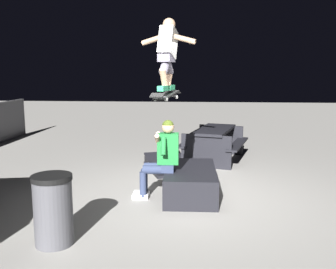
# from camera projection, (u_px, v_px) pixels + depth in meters

# --- Properties ---
(ground_plane) EXTENTS (40.00, 40.00, 0.00)m
(ground_plane) POSITION_uv_depth(u_px,v_px,m) (188.00, 198.00, 6.23)
(ground_plane) COLOR gray
(ledge_box_main) EXTENTS (1.58, 0.88, 0.45)m
(ledge_box_main) POSITION_uv_depth(u_px,v_px,m) (190.00, 182.00, 6.33)
(ledge_box_main) COLOR black
(ledge_box_main) RESTS_ON ground
(person_sitting_on_ledge) EXTENTS (0.59, 0.76, 1.29)m
(person_sitting_on_ledge) POSITION_uv_depth(u_px,v_px,m) (162.00, 155.00, 6.13)
(person_sitting_on_ledge) COLOR #2D3856
(person_sitting_on_ledge) RESTS_ON ground
(skateboard) EXTENTS (1.04, 0.42, 0.14)m
(skateboard) POSITION_uv_depth(u_px,v_px,m) (166.00, 95.00, 5.97)
(skateboard) COLOR black
(skater_airborne) EXTENTS (0.64, 0.88, 1.12)m
(skater_airborne) POSITION_uv_depth(u_px,v_px,m) (167.00, 51.00, 5.91)
(skater_airborne) COLOR #2D9E66
(kicker_ramp) EXTENTS (1.47, 1.21, 0.36)m
(kicker_ramp) POSITION_uv_depth(u_px,v_px,m) (169.00, 167.00, 8.00)
(kicker_ramp) COLOR black
(kicker_ramp) RESTS_ON ground
(picnic_table_back) EXTENTS (1.99, 1.73, 0.75)m
(picnic_table_back) POSITION_uv_depth(u_px,v_px,m) (214.00, 139.00, 8.80)
(picnic_table_back) COLOR black
(picnic_table_back) RESTS_ON ground
(trash_bin) EXTENTS (0.48, 0.48, 0.85)m
(trash_bin) POSITION_uv_depth(u_px,v_px,m) (53.00, 210.00, 4.50)
(trash_bin) COLOR #47474C
(trash_bin) RESTS_ON ground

